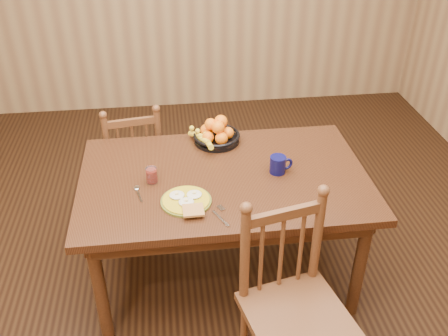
{
  "coord_description": "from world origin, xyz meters",
  "views": [
    {
      "loc": [
        -0.28,
        -2.29,
        2.3
      ],
      "look_at": [
        0.0,
        0.0,
        0.8
      ],
      "focal_mm": 40.0,
      "sensor_mm": 36.0,
      "label": 1
    }
  ],
  "objects": [
    {
      "name": "fork",
      "position": [
        -0.06,
        -0.35,
        0.75
      ],
      "size": [
        0.08,
        0.18,
        0.0
      ],
      "rotation": [
        0.0,
        0.0,
        0.45
      ],
      "color": "silver",
      "rests_on": "dining_table"
    },
    {
      "name": "chair_far",
      "position": [
        -0.54,
        0.71,
        0.43
      ],
      "size": [
        0.46,
        0.44,
        0.89
      ],
      "rotation": [
        0.0,
        0.0,
        3.29
      ],
      "color": "#442A14",
      "rests_on": "ground"
    },
    {
      "name": "spoon",
      "position": [
        -0.48,
        -0.09,
        0.75
      ],
      "size": [
        0.05,
        0.16,
        0.01
      ],
      "rotation": [
        0.0,
        0.0,
        0.25
      ],
      "color": "silver",
      "rests_on": "dining_table"
    },
    {
      "name": "breakfast_plate",
      "position": [
        -0.22,
        -0.23,
        0.76
      ],
      "size": [
        0.26,
        0.29,
        0.04
      ],
      "color": "#59601E",
      "rests_on": "dining_table"
    },
    {
      "name": "coffee_mug",
      "position": [
        0.31,
        -0.0,
        0.8
      ],
      "size": [
        0.13,
        0.09,
        0.1
      ],
      "color": "#0A0A39",
      "rests_on": "dining_table"
    },
    {
      "name": "room",
      "position": [
        0.0,
        0.0,
        1.35
      ],
      "size": [
        4.52,
        5.02,
        2.72
      ],
      "color": "black",
      "rests_on": "ground"
    },
    {
      "name": "dining_table",
      "position": [
        0.0,
        0.0,
        0.67
      ],
      "size": [
        1.6,
        1.0,
        0.75
      ],
      "color": "black",
      "rests_on": "ground"
    },
    {
      "name": "chair_near",
      "position": [
        0.23,
        -0.74,
        0.49
      ],
      "size": [
        0.54,
        0.52,
        1.0
      ],
      "rotation": [
        0.0,
        0.0,
        0.23
      ],
      "color": "#442A14",
      "rests_on": "ground"
    },
    {
      "name": "juice_glass",
      "position": [
        -0.4,
        -0.01,
        0.79
      ],
      "size": [
        0.06,
        0.06,
        0.09
      ],
      "color": "silver",
      "rests_on": "dining_table"
    },
    {
      "name": "fruit_bowl",
      "position": [
        -0.01,
        0.38,
        0.81
      ],
      "size": [
        0.32,
        0.32,
        0.17
      ],
      "color": "black",
      "rests_on": "dining_table"
    }
  ]
}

